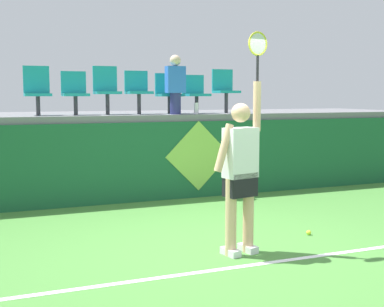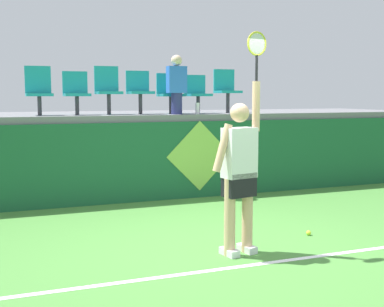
# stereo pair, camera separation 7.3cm
# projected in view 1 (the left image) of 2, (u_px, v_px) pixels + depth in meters

# --- Properties ---
(ground_plane) EXTENTS (40.00, 40.00, 0.00)m
(ground_plane) POSITION_uv_depth(u_px,v_px,m) (220.00, 247.00, 6.24)
(ground_plane) COLOR #478438
(court_back_wall) EXTENTS (12.22, 0.20, 1.39)m
(court_back_wall) POSITION_uv_depth(u_px,v_px,m) (148.00, 161.00, 8.97)
(court_back_wall) COLOR #195633
(court_back_wall) RESTS_ON ground_plane
(spectator_platform) EXTENTS (12.22, 2.75, 0.12)m
(spectator_platform) POSITION_uv_depth(u_px,v_px,m) (128.00, 116.00, 10.11)
(spectator_platform) COLOR slate
(spectator_platform) RESTS_ON court_back_wall
(court_baseline_stripe) EXTENTS (11.00, 0.08, 0.01)m
(court_baseline_stripe) POSITION_uv_depth(u_px,v_px,m) (248.00, 265.00, 5.56)
(court_baseline_stripe) COLOR white
(court_baseline_stripe) RESTS_ON ground_plane
(tennis_player) EXTENTS (0.74, 0.33, 2.59)m
(tennis_player) POSITION_uv_depth(u_px,v_px,m) (241.00, 170.00, 5.88)
(tennis_player) COLOR white
(tennis_player) RESTS_ON ground_plane
(tennis_ball) EXTENTS (0.07, 0.07, 0.07)m
(tennis_ball) POSITION_uv_depth(u_px,v_px,m) (309.00, 233.00, 6.79)
(tennis_ball) COLOR #D1E533
(tennis_ball) RESTS_ON ground_plane
(water_bottle) EXTENTS (0.08, 0.08, 0.21)m
(water_bottle) POSITION_uv_depth(u_px,v_px,m) (196.00, 108.00, 9.36)
(water_bottle) COLOR white
(water_bottle) RESTS_ON spectator_platform
(stadium_chair_0) EXTENTS (0.44, 0.42, 0.85)m
(stadium_chair_0) POSITION_uv_depth(u_px,v_px,m) (37.00, 89.00, 8.74)
(stadium_chair_0) COLOR #38383D
(stadium_chair_0) RESTS_ON spectator_platform
(stadium_chair_1) EXTENTS (0.44, 0.42, 0.77)m
(stadium_chair_1) POSITION_uv_depth(u_px,v_px,m) (75.00, 91.00, 8.97)
(stadium_chair_1) COLOR #38383D
(stadium_chair_1) RESTS_ON spectator_platform
(stadium_chair_2) EXTENTS (0.44, 0.42, 0.87)m
(stadium_chair_2) POSITION_uv_depth(u_px,v_px,m) (106.00, 88.00, 9.18)
(stadium_chair_2) COLOR #38383D
(stadium_chair_2) RESTS_ON spectator_platform
(stadium_chair_3) EXTENTS (0.44, 0.42, 0.80)m
(stadium_chair_3) POSITION_uv_depth(u_px,v_px,m) (138.00, 89.00, 9.39)
(stadium_chair_3) COLOR #38383D
(stadium_chair_3) RESTS_ON spectator_platform
(stadium_chair_4) EXTENTS (0.44, 0.42, 0.76)m
(stadium_chair_4) POSITION_uv_depth(u_px,v_px,m) (168.00, 91.00, 9.61)
(stadium_chair_4) COLOR #38383D
(stadium_chair_4) RESTS_ON spectator_platform
(stadium_chair_5) EXTENTS (0.44, 0.42, 0.74)m
(stadium_chair_5) POSITION_uv_depth(u_px,v_px,m) (195.00, 92.00, 9.81)
(stadium_chair_5) COLOR #38383D
(stadium_chair_5) RESTS_ON spectator_platform
(stadium_chair_6) EXTENTS (0.44, 0.42, 0.86)m
(stadium_chair_6) POSITION_uv_depth(u_px,v_px,m) (225.00, 88.00, 10.04)
(stadium_chair_6) COLOR #38383D
(stadium_chair_6) RESTS_ON spectator_platform
(spectator_0) EXTENTS (0.34, 0.20, 1.07)m
(spectator_0) POSITION_uv_depth(u_px,v_px,m) (175.00, 83.00, 9.22)
(spectator_0) COLOR navy
(spectator_0) RESTS_ON spectator_platform
(wall_signage_mount) EXTENTS (1.27, 0.01, 1.40)m
(wall_signage_mount) POSITION_uv_depth(u_px,v_px,m) (198.00, 197.00, 9.29)
(wall_signage_mount) COLOR #195633
(wall_signage_mount) RESTS_ON ground_plane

